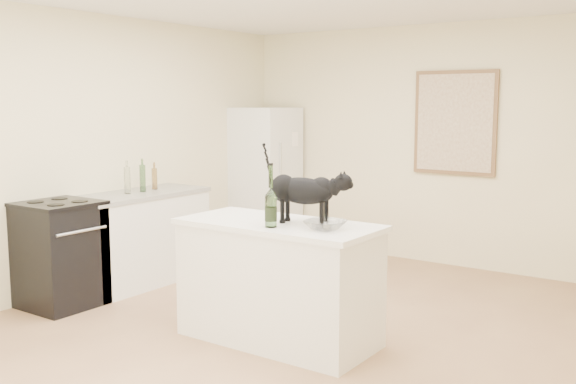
{
  "coord_description": "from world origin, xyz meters",
  "views": [
    {
      "loc": [
        2.89,
        -4.06,
        1.78
      ],
      "look_at": [
        0.15,
        -0.15,
        1.12
      ],
      "focal_mm": 41.31,
      "sensor_mm": 36.0,
      "label": 1
    }
  ],
  "objects_px": {
    "black_cat": "(303,194)",
    "wine_bottle": "(271,199)",
    "fridge": "(265,178)",
    "glass_bowl": "(325,225)",
    "stove": "(60,255)"
  },
  "relations": [
    {
      "from": "wine_bottle",
      "to": "glass_bowl",
      "type": "height_order",
      "value": "wine_bottle"
    },
    {
      "from": "wine_bottle",
      "to": "glass_bowl",
      "type": "relative_size",
      "value": 1.45
    },
    {
      "from": "black_cat",
      "to": "wine_bottle",
      "type": "bearing_deg",
      "value": -124.46
    },
    {
      "from": "black_cat",
      "to": "fridge",
      "type": "bearing_deg",
      "value": 121.47
    },
    {
      "from": "fridge",
      "to": "wine_bottle",
      "type": "bearing_deg",
      "value": -52.25
    },
    {
      "from": "black_cat",
      "to": "glass_bowl",
      "type": "bearing_deg",
      "value": -32.87
    },
    {
      "from": "stove",
      "to": "wine_bottle",
      "type": "xyz_separation_m",
      "value": [
        2.12,
        0.21,
        0.65
      ]
    },
    {
      "from": "wine_bottle",
      "to": "glass_bowl",
      "type": "distance_m",
      "value": 0.42
    },
    {
      "from": "fridge",
      "to": "black_cat",
      "type": "bearing_deg",
      "value": -48.25
    },
    {
      "from": "stove",
      "to": "fridge",
      "type": "xyz_separation_m",
      "value": [
        0.0,
        2.95,
        0.4
      ]
    },
    {
      "from": "stove",
      "to": "wine_bottle",
      "type": "distance_m",
      "value": 2.23
    },
    {
      "from": "black_cat",
      "to": "wine_bottle",
      "type": "distance_m",
      "value": 0.27
    },
    {
      "from": "black_cat",
      "to": "stove",
      "type": "bearing_deg",
      "value": -178.88
    },
    {
      "from": "fridge",
      "to": "glass_bowl",
      "type": "distance_m",
      "value": 3.6
    },
    {
      "from": "black_cat",
      "to": "glass_bowl",
      "type": "distance_m",
      "value": 0.33
    }
  ]
}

